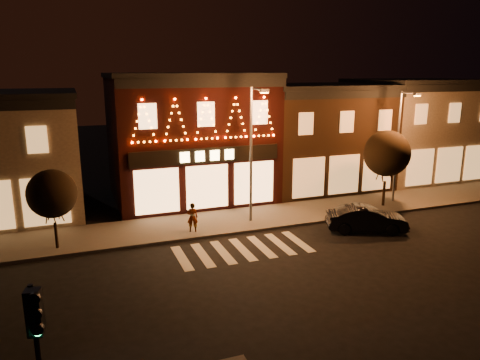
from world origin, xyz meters
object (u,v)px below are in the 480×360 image
traffic_signal_near (38,344)px  streetlamp_mid (253,145)px  pedestrian (192,217)px  dark_sedan (366,219)px

traffic_signal_near → streetlamp_mid: size_ratio=0.57×
traffic_signal_near → pedestrian: size_ratio=2.69×
streetlamp_mid → dark_sedan: (5.30, -3.23, -3.83)m
streetlamp_mid → dark_sedan: 7.29m
traffic_signal_near → dark_sedan: bearing=46.9°
pedestrian → dark_sedan: bearing=-179.8°
traffic_signal_near → pedestrian: bearing=76.6°
traffic_signal_near → dark_sedan: (15.40, 10.32, -2.43)m
streetlamp_mid → pedestrian: streetlamp_mid is taller
streetlamp_mid → pedestrian: 5.07m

